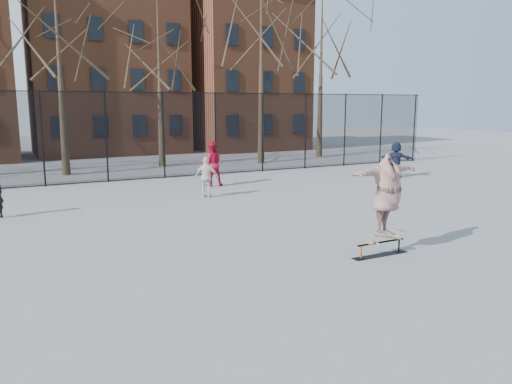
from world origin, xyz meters
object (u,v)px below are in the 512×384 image
skater (387,197)px  bystander_white (207,177)px  bystander_red (212,164)px  skate_rail (381,250)px  bystander_navy (396,160)px  skateboard (385,239)px

skater → bystander_white: skater is taller
skater → bystander_red: skater is taller
skate_rail → bystander_white: bearing=95.6°
bystander_navy → skate_rail: bearing=93.4°
bystander_navy → bystander_white: bearing=51.4°
skateboard → skater: size_ratio=0.41×
skateboard → bystander_red: (0.19, 10.95, 0.57)m
skateboard → bystander_navy: bearing=46.3°
skate_rail → skater: (0.12, 0.00, 1.22)m
bystander_red → bystander_white: bystander_red is taller
skateboard → skater: bearing=0.0°
skateboard → bystander_navy: bystander_navy is taller
skateboard → bystander_white: (-0.97, 8.62, 0.37)m
skater → bystander_red: (0.19, 10.95, -0.40)m
bystander_white → bystander_navy: 9.87m
bystander_navy → skateboard: bearing=93.8°
skater → bystander_red: 10.95m
skate_rail → bystander_navy: bystander_navy is taller
bystander_white → bystander_navy: bystander_navy is taller
bystander_white → bystander_navy: size_ratio=0.90×
skateboard → skater: 0.97m
skateboard → skate_rail: bearing=180.0°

